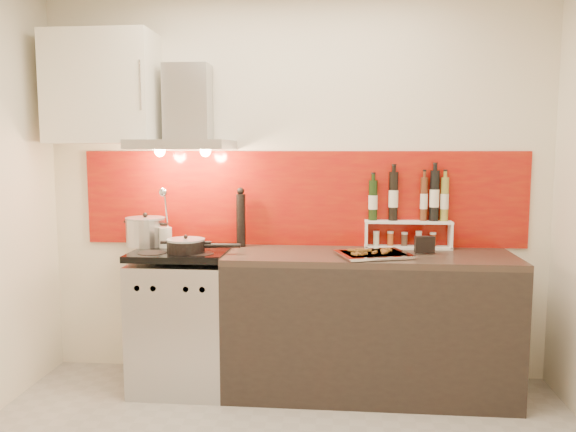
# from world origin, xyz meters

# --- Properties ---
(back_wall) EXTENTS (3.40, 0.02, 2.60)m
(back_wall) POSITION_xyz_m (0.00, 1.40, 1.30)
(back_wall) COLOR silver
(back_wall) RESTS_ON ground
(backsplash) EXTENTS (3.00, 0.02, 0.64)m
(backsplash) POSITION_xyz_m (0.05, 1.39, 1.22)
(backsplash) COLOR #8D0709
(backsplash) RESTS_ON back_wall
(range_stove) EXTENTS (0.60, 0.60, 0.91)m
(range_stove) POSITION_xyz_m (-0.70, 1.10, 0.44)
(range_stove) COLOR #B7B7BA
(range_stove) RESTS_ON ground
(counter) EXTENTS (1.80, 0.60, 0.90)m
(counter) POSITION_xyz_m (0.50, 1.10, 0.45)
(counter) COLOR black
(counter) RESTS_ON ground
(range_hood) EXTENTS (0.62, 0.50, 0.61)m
(range_hood) POSITION_xyz_m (-0.70, 1.24, 1.74)
(range_hood) COLOR #B7B7BA
(range_hood) RESTS_ON back_wall
(upper_cabinet) EXTENTS (0.70, 0.35, 0.72)m
(upper_cabinet) POSITION_xyz_m (-1.25, 1.22, 1.95)
(upper_cabinet) COLOR white
(upper_cabinet) RESTS_ON back_wall
(stock_pot) EXTENTS (0.26, 0.26, 0.23)m
(stock_pot) POSITION_xyz_m (-0.98, 1.21, 1.01)
(stock_pot) COLOR #B7B7BA
(stock_pot) RESTS_ON range_stove
(saute_pan) EXTENTS (0.46, 0.24, 0.11)m
(saute_pan) POSITION_xyz_m (-0.64, 0.99, 0.95)
(saute_pan) COLOR black
(saute_pan) RESTS_ON range_stove
(utensil_jar) EXTENTS (0.09, 0.13, 0.41)m
(utensil_jar) POSITION_xyz_m (-0.83, 1.14, 1.02)
(utensil_jar) COLOR silver
(utensil_jar) RESTS_ON range_stove
(pepper_mill) EXTENTS (0.06, 0.06, 0.40)m
(pepper_mill) POSITION_xyz_m (-0.35, 1.29, 1.09)
(pepper_mill) COLOR black
(pepper_mill) RESTS_ON counter
(step_shelf) EXTENTS (0.57, 0.15, 0.51)m
(step_shelf) POSITION_xyz_m (0.77, 1.34, 1.12)
(step_shelf) COLOR white
(step_shelf) RESTS_ON counter
(caddy_box) EXTENTS (0.12, 0.06, 0.10)m
(caddy_box) POSITION_xyz_m (0.84, 1.12, 0.96)
(caddy_box) COLOR black
(caddy_box) RESTS_ON counter
(baking_tray) EXTENTS (0.50, 0.44, 0.03)m
(baking_tray) POSITION_xyz_m (0.52, 1.00, 0.92)
(baking_tray) COLOR silver
(baking_tray) RESTS_ON counter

